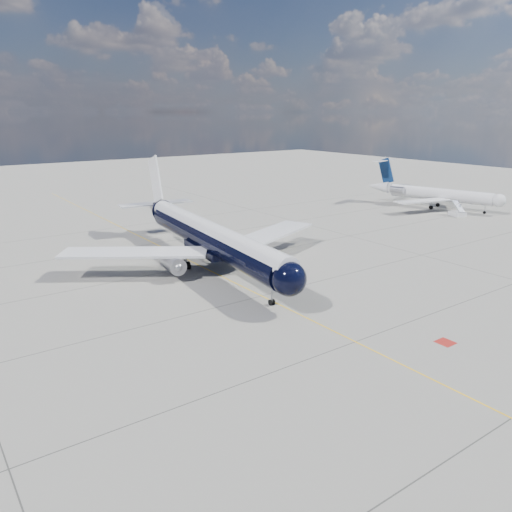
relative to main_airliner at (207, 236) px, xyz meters
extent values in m
plane|color=gray|center=(-1.07, 5.59, -4.30)|extent=(320.00, 320.00, 0.00)
cube|color=yellow|center=(-1.07, 0.59, -4.30)|extent=(0.16, 160.00, 0.01)
cube|color=maroon|center=(5.73, -34.41, -4.30)|extent=(1.60, 1.60, 0.01)
cylinder|color=black|center=(-0.14, -1.33, -0.19)|extent=(7.64, 37.40, 3.72)
sphere|color=black|center=(-2.21, -20.81, -0.19)|extent=(4.09, 4.09, 3.72)
cone|color=black|center=(2.29, 21.56, 0.40)|extent=(4.43, 7.21, 3.72)
cylinder|color=silver|center=(-0.14, -1.33, 0.74)|extent=(7.03, 39.26, 2.90)
cube|color=black|center=(-2.23, -21.00, 0.35)|extent=(2.46, 1.42, 0.54)
cube|color=silver|center=(-10.21, 1.22, -1.07)|extent=(18.32, 14.59, 0.31)
cube|color=silver|center=(10.24, -0.95, -1.07)|extent=(19.27, 11.57, 0.31)
cube|color=black|center=(-0.14, -1.33, -1.56)|extent=(5.13, 10.17, 0.98)
cylinder|color=#B2B2B9|center=(-6.68, -2.60, -2.20)|extent=(2.66, 4.71, 2.19)
cylinder|color=#B2B2B9|center=(5.98, -3.95, -2.20)|extent=(2.66, 4.71, 2.19)
sphere|color=gray|center=(-6.90, -4.65, -2.20)|extent=(1.19, 1.19, 1.08)
sphere|color=gray|center=(5.76, -5.99, -2.20)|extent=(1.19, 1.19, 1.08)
cube|color=silver|center=(-6.66, -2.41, -1.46)|extent=(0.55, 3.14, 1.08)
cube|color=silver|center=(6.00, -3.75, -1.46)|extent=(0.55, 3.14, 1.08)
cube|color=silver|center=(2.24, 21.07, 5.39)|extent=(0.97, 6.21, 8.35)
cube|color=silver|center=(2.29, 21.56, 1.18)|extent=(12.99, 4.46, 0.22)
cylinder|color=gray|center=(-1.85, -17.40, -3.08)|extent=(0.19, 0.19, 2.06)
cylinder|color=black|center=(-2.05, -17.38, -3.96)|extent=(0.25, 0.70, 0.69)
cylinder|color=black|center=(-1.66, -17.42, -3.96)|extent=(0.25, 0.70, 0.69)
cylinder|color=gray|center=(-3.10, 0.46, -2.98)|extent=(0.28, 0.28, 1.86)
cylinder|color=gray|center=(3.13, -0.20, -2.98)|extent=(0.28, 0.28, 1.86)
cylinder|color=black|center=(-3.16, -0.07, -3.77)|extent=(0.55, 1.12, 1.08)
cylinder|color=black|center=(-3.05, 1.00, -3.77)|extent=(0.55, 1.12, 1.08)
cylinder|color=black|center=(3.07, -0.73, -3.77)|extent=(0.55, 1.12, 1.08)
cylinder|color=black|center=(3.19, 0.34, -3.77)|extent=(0.55, 1.12, 1.08)
cylinder|color=silver|center=(64.03, 7.16, -1.13)|extent=(8.41, 22.51, 2.77)
sphere|color=silver|center=(67.16, -4.74, -1.13)|extent=(3.38, 3.38, 2.77)
cone|color=silver|center=(60.25, 21.53, -0.72)|extent=(3.98, 5.66, 2.77)
cube|color=black|center=(67.18, -4.84, -0.72)|extent=(2.02, 1.36, 0.46)
cube|color=silver|center=(56.83, 6.32, -1.74)|extent=(13.22, 6.13, 0.23)
cube|color=silver|center=(70.71, 9.97, -1.74)|extent=(11.64, 11.10, 0.23)
cylinder|color=#B2B2B9|center=(59.60, 15.53, -0.72)|extent=(2.32, 3.56, 1.54)
cylinder|color=#B2B2B9|center=(63.76, 16.63, -0.72)|extent=(2.32, 3.56, 1.54)
cube|color=silver|center=(60.10, 15.66, -0.72)|extent=(1.41, 1.85, 0.18)
cube|color=silver|center=(63.27, 16.50, -0.72)|extent=(1.41, 1.85, 0.18)
cube|color=#0B244E|center=(60.64, 20.04, 3.13)|extent=(1.33, 4.23, 6.28)
cube|color=silver|center=(60.48, 20.64, 5.59)|extent=(8.45, 4.07, 0.16)
cylinder|color=gray|center=(66.51, -2.26, -3.33)|extent=(0.20, 0.20, 1.74)
cylinder|color=black|center=(66.51, -2.26, -4.00)|extent=(0.33, 0.64, 0.62)
cylinder|color=gray|center=(61.79, 7.63, -3.33)|extent=(0.25, 0.25, 1.74)
cylinder|color=gray|center=(65.75, 8.67, -3.33)|extent=(0.25, 0.25, 1.74)
cylinder|color=black|center=(61.79, 7.63, -3.87)|extent=(0.54, 0.92, 0.86)
cylinder|color=black|center=(65.75, 8.67, -3.87)|extent=(0.54, 0.92, 0.86)
cube|color=silver|center=(59.96, -0.11, -3.86)|extent=(3.21, 3.57, 0.89)
cube|color=#B2B2B9|center=(59.96, -0.11, -2.24)|extent=(2.15, 3.09, 2.04)
cylinder|color=gray|center=(59.41, 0.09, -2.04)|extent=(1.00, 2.65, 1.99)
cylinder|color=gray|center=(60.52, -0.31, -2.04)|extent=(1.00, 2.65, 1.99)
camera|label=1|loc=(-33.64, -58.84, 16.53)|focal=35.00mm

